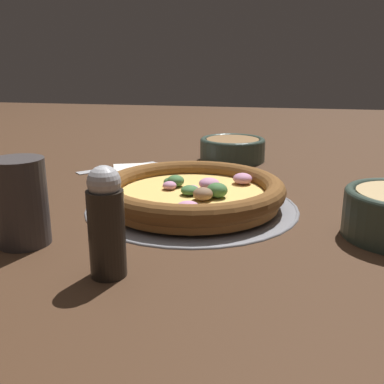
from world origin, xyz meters
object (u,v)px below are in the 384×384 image
(pizza, at_px, (192,191))
(napkin, at_px, (148,168))
(fork, at_px, (113,168))
(pizza_tray, at_px, (192,206))
(bowl_far, at_px, (232,148))
(drinking_cup, at_px, (21,202))
(pepper_shaker, at_px, (106,222))

(pizza, xyz_separation_m, napkin, (-0.13, 0.22, -0.02))
(pizza, xyz_separation_m, fork, (-0.21, 0.21, -0.02))
(pizza_tray, xyz_separation_m, fork, (-0.21, 0.21, -0.00))
(bowl_far, distance_m, napkin, 0.20)
(pizza_tray, distance_m, napkin, 0.26)
(bowl_far, distance_m, fork, 0.26)
(napkin, distance_m, fork, 0.07)
(pizza_tray, bearing_deg, drinking_cup, -134.38)
(pizza, distance_m, fork, 0.30)
(pizza, height_order, fork, pizza)
(pizza, xyz_separation_m, pepper_shaker, (-0.04, -0.23, 0.03))
(bowl_far, height_order, napkin, bowl_far)
(pizza, relative_size, bowl_far, 1.96)
(pepper_shaker, bearing_deg, drinking_cup, 155.68)
(pizza_tray, height_order, fork, pizza_tray)
(pizza, height_order, drinking_cup, drinking_cup)
(bowl_far, xyz_separation_m, pepper_shaker, (-0.06, -0.57, 0.03))
(bowl_far, height_order, drinking_cup, drinking_cup)
(drinking_cup, distance_m, fork, 0.39)
(pizza_tray, height_order, napkin, napkin)
(fork, bearing_deg, pepper_shaker, 63.30)
(pizza_tray, xyz_separation_m, bowl_far, (0.02, 0.34, 0.02))
(drinking_cup, height_order, napkin, drinking_cup)
(bowl_far, bearing_deg, pizza, -93.66)
(pizza_tray, distance_m, pepper_shaker, 0.24)
(drinking_cup, relative_size, fork, 0.75)
(fork, height_order, pepper_shaker, pepper_shaker)
(drinking_cup, bearing_deg, fork, 95.37)
(pizza_tray, bearing_deg, bowl_far, 86.25)
(pizza_tray, relative_size, pepper_shaker, 2.74)
(bowl_far, bearing_deg, napkin, -142.29)
(pizza_tray, height_order, pepper_shaker, pepper_shaker)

